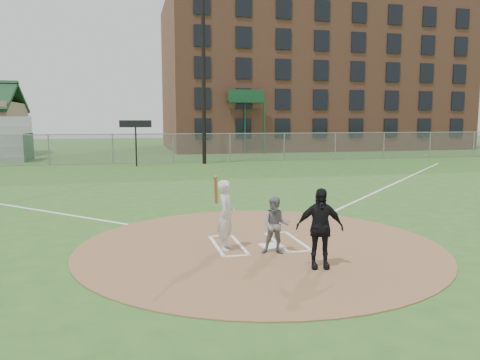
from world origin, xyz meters
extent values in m
plane|color=#2E5D1F|center=(0.00, 0.00, 0.00)|extent=(140.00, 140.00, 0.00)
cylinder|color=olive|center=(0.00, 0.00, 0.01)|extent=(8.40, 8.40, 0.02)
cube|color=white|center=(0.23, -0.22, 0.04)|extent=(0.56, 0.56, 0.03)
cube|color=white|center=(9.00, 9.00, 0.01)|extent=(17.04, 17.04, 0.01)
imported|color=gray|center=(0.15, -0.76, 0.65)|extent=(0.73, 0.65, 1.26)
imported|color=black|center=(0.68, -1.89, 0.81)|extent=(0.99, 0.59, 1.59)
cube|color=white|center=(-1.00, 0.15, 0.03)|extent=(0.08, 1.80, 0.01)
cube|color=white|center=(-0.45, 0.15, 0.03)|extent=(0.08, 1.80, 0.01)
cube|color=white|center=(-0.72, 1.05, 0.03)|extent=(0.62, 0.08, 0.01)
cube|color=white|center=(-0.72, -0.75, 0.03)|extent=(0.62, 0.08, 0.01)
cube|color=white|center=(1.00, 0.15, 0.03)|extent=(0.08, 1.80, 0.01)
cube|color=white|center=(0.45, 0.15, 0.03)|extent=(0.08, 1.80, 0.01)
cube|color=white|center=(0.72, 1.05, 0.03)|extent=(0.62, 0.08, 0.01)
cube|color=white|center=(0.72, -0.75, 0.03)|extent=(0.62, 0.08, 0.01)
imported|color=silver|center=(-0.84, -0.20, 0.81)|extent=(0.56, 0.67, 1.57)
cylinder|color=olive|center=(-1.14, -0.60, 1.45)|extent=(0.19, 0.60, 0.70)
cube|color=slate|center=(0.00, 22.00, 1.00)|extent=(56.00, 0.03, 2.00)
cube|color=gray|center=(0.00, 22.00, 2.00)|extent=(56.00, 0.06, 0.06)
cube|color=gray|center=(0.00, 22.00, 1.00)|extent=(56.08, 0.08, 2.00)
cube|color=#194728|center=(-10.00, 26.20, 1.00)|extent=(0.08, 3.20, 2.00)
cube|color=#91553E|center=(16.00, 38.00, 7.50)|extent=(30.00, 16.00, 15.00)
cube|color=black|center=(15.90, 29.94, 7.40)|extent=(26.60, 0.10, 12.20)
cube|color=#194728|center=(7.00, 29.34, 4.50)|extent=(3.20, 1.00, 0.15)
cube|color=#194728|center=(7.00, 29.84, 2.25)|extent=(0.12, 0.12, 4.50)
cube|color=#194728|center=(8.50, 28.89, 2.25)|extent=(0.12, 0.12, 4.50)
cube|color=#194728|center=(7.00, 29.34, 5.05)|extent=(3.20, 0.08, 1.00)
cylinder|color=black|center=(2.00, 21.00, 6.00)|extent=(0.26, 0.26, 12.00)
cylinder|color=black|center=(-2.50, 20.20, 1.30)|extent=(0.10, 0.10, 2.60)
cube|color=black|center=(-2.50, 20.20, 2.70)|extent=(2.00, 0.10, 0.45)
camera|label=1|loc=(-2.88, -10.23, 2.90)|focal=35.00mm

